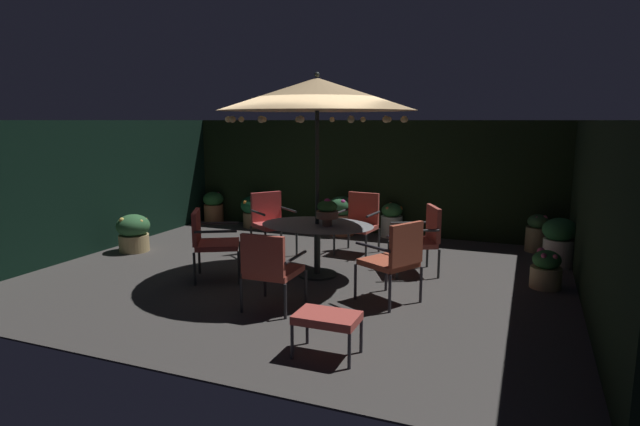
# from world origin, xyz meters

# --- Properties ---
(ground_plane) EXTENTS (7.96, 6.58, 0.02)m
(ground_plane) POSITION_xyz_m (0.00, 0.00, -0.01)
(ground_plane) COLOR #413E3C
(hedge_backdrop_rear) EXTENTS (7.96, 0.30, 2.19)m
(hedge_backdrop_rear) POSITION_xyz_m (0.00, 3.14, 1.10)
(hedge_backdrop_rear) COLOR black
(hedge_backdrop_rear) RESTS_ON ground_plane
(hedge_backdrop_left) EXTENTS (0.30, 6.58, 2.19)m
(hedge_backdrop_left) POSITION_xyz_m (-3.83, 0.00, 1.10)
(hedge_backdrop_left) COLOR black
(hedge_backdrop_left) RESTS_ON ground_plane
(hedge_backdrop_right) EXTENTS (0.30, 6.58, 2.19)m
(hedge_backdrop_right) POSITION_xyz_m (3.83, 0.00, 1.10)
(hedge_backdrop_right) COLOR black
(hedge_backdrop_right) RESTS_ON ground_plane
(patio_dining_table) EXTENTS (1.62, 1.24, 0.75)m
(patio_dining_table) POSITION_xyz_m (0.26, -0.07, 0.62)
(patio_dining_table) COLOR #2A312D
(patio_dining_table) RESTS_ON ground_plane
(patio_umbrella) EXTENTS (2.71, 2.71, 2.83)m
(patio_umbrella) POSITION_xyz_m (0.26, -0.07, 2.53)
(patio_umbrella) COLOR #2A322E
(patio_umbrella) RESTS_ON ground_plane
(centerpiece_planter) EXTENTS (0.31, 0.31, 0.38)m
(centerpiece_planter) POSITION_xyz_m (0.44, -0.15, 0.97)
(centerpiece_planter) COLOR #87664F
(centerpiece_planter) RESTS_ON patio_dining_table
(patio_chair_north) EXTENTS (0.60, 0.65, 0.93)m
(patio_chair_north) POSITION_xyz_m (0.29, -1.56, 0.53)
(patio_chair_north) COLOR #2B2B2E
(patio_chair_north) RESTS_ON ground_plane
(patio_chair_northeast) EXTENTS (0.81, 0.79, 1.02)m
(patio_chair_northeast) POSITION_xyz_m (1.57, -0.80, 0.59)
(patio_chair_northeast) COLOR #2F2C33
(patio_chair_northeast) RESTS_ON ground_plane
(patio_chair_east) EXTENTS (0.82, 0.81, 0.98)m
(patio_chair_east) POSITION_xyz_m (1.60, 0.60, 0.55)
(patio_chair_east) COLOR #2E3132
(patio_chair_east) RESTS_ON ground_plane
(patio_chair_southeast) EXTENTS (0.66, 0.65, 0.99)m
(patio_chair_southeast) POSITION_xyz_m (0.42, 1.43, 0.55)
(patio_chair_southeast) COLOR #2E2F32
(patio_chair_southeast) RESTS_ON ground_plane
(patio_chair_south) EXTENTS (0.81, 0.81, 1.01)m
(patio_chair_south) POSITION_xyz_m (-0.94, 0.83, 0.59)
(patio_chair_south) COLOR #292E2F
(patio_chair_south) RESTS_ON ground_plane
(patio_chair_southwest) EXTENTS (0.83, 0.83, 0.97)m
(patio_chair_southwest) POSITION_xyz_m (-1.05, -0.78, 0.58)
(patio_chair_southwest) COLOR #2B2D2C
(patio_chair_southwest) RESTS_ON ground_plane
(ottoman_footrest) EXTENTS (0.59, 0.40, 0.41)m
(ottoman_footrest) POSITION_xyz_m (1.34, -2.45, 0.36)
(ottoman_footrest) COLOR #2E2B33
(ottoman_footrest) RESTS_ON ground_plane
(potted_plant_front_corner) EXTENTS (0.55, 0.55, 0.75)m
(potted_plant_front_corner) POSITION_xyz_m (-0.31, 2.60, 0.41)
(potted_plant_front_corner) COLOR #AD6948
(potted_plant_front_corner) RESTS_ON ground_plane
(potted_plant_left_near) EXTENTS (0.38, 0.38, 0.63)m
(potted_plant_left_near) POSITION_xyz_m (3.19, 2.60, 0.31)
(potted_plant_left_near) COLOR olive
(potted_plant_left_near) RESTS_ON ground_plane
(potted_plant_right_near) EXTENTS (0.40, 0.40, 0.52)m
(potted_plant_right_near) POSITION_xyz_m (3.28, 0.53, 0.25)
(potted_plant_right_near) COLOR tan
(potted_plant_right_near) RESTS_ON ground_plane
(potted_plant_left_far) EXTENTS (0.44, 0.44, 0.66)m
(potted_plant_left_far) POSITION_xyz_m (-3.35, 2.79, 0.34)
(potted_plant_left_far) COLOR #A3623D
(potted_plant_left_far) RESTS_ON ground_plane
(potted_plant_right_far) EXTENTS (0.56, 0.56, 0.66)m
(potted_plant_right_far) POSITION_xyz_m (-2.26, 2.65, 0.35)
(potted_plant_right_far) COLOR olive
(potted_plant_right_far) RESTS_ON ground_plane
(potted_plant_back_center) EXTENTS (0.51, 0.51, 0.74)m
(potted_plant_back_center) POSITION_xyz_m (3.48, 1.76, 0.39)
(potted_plant_back_center) COLOR beige
(potted_plant_back_center) RESTS_ON ground_plane
(potted_plant_back_right) EXTENTS (0.41, 0.41, 0.65)m
(potted_plant_back_right) POSITION_xyz_m (0.62, 2.80, 0.32)
(potted_plant_back_right) COLOR beige
(potted_plant_back_right) RESTS_ON ground_plane
(potted_plant_back_left) EXTENTS (0.55, 0.55, 0.63)m
(potted_plant_back_left) POSITION_xyz_m (-3.15, 0.07, 0.33)
(potted_plant_back_left) COLOR tan
(potted_plant_back_left) RESTS_ON ground_plane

